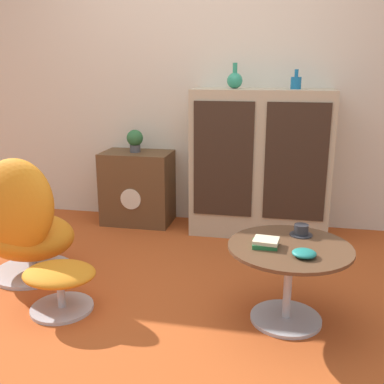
% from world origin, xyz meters
% --- Properties ---
extents(ground_plane, '(12.00, 12.00, 0.00)m').
position_xyz_m(ground_plane, '(0.00, 0.00, 0.00)').
color(ground_plane, '#B74C1E').
extents(wall_back, '(6.40, 0.06, 2.60)m').
position_xyz_m(wall_back, '(0.00, 1.60, 1.30)').
color(wall_back, beige).
rests_on(wall_back, ground_plane).
extents(sideboard, '(1.11, 0.46, 1.19)m').
position_xyz_m(sideboard, '(0.54, 1.34, 0.59)').
color(sideboard, tan).
rests_on(sideboard, ground_plane).
extents(tv_console, '(0.60, 0.40, 0.64)m').
position_xyz_m(tv_console, '(-0.53, 1.37, 0.32)').
color(tv_console, brown).
rests_on(tv_console, ground_plane).
extents(egg_chair, '(0.71, 0.67, 0.83)m').
position_xyz_m(egg_chair, '(-0.91, 0.16, 0.37)').
color(egg_chair, '#B7B7BC').
rests_on(egg_chair, ground_plane).
extents(ottoman, '(0.42, 0.36, 0.27)m').
position_xyz_m(ottoman, '(-0.48, -0.19, 0.19)').
color(ottoman, '#B7B7BC').
rests_on(ottoman, ground_plane).
extents(coffee_table, '(0.66, 0.66, 0.44)m').
position_xyz_m(coffee_table, '(0.79, -0.04, 0.31)').
color(coffee_table, '#B7B7BC').
rests_on(coffee_table, ground_plane).
extents(vase_leftmost, '(0.12, 0.12, 0.20)m').
position_xyz_m(vase_leftmost, '(0.32, 1.34, 1.25)').
color(vase_leftmost, '#2D8E6B').
rests_on(vase_leftmost, sideboard).
extents(vase_inner_left, '(0.08, 0.08, 0.15)m').
position_xyz_m(vase_inner_left, '(0.79, 1.34, 1.24)').
color(vase_inner_left, '#196699').
rests_on(vase_inner_left, sideboard).
extents(potted_plant, '(0.14, 0.14, 0.19)m').
position_xyz_m(potted_plant, '(-0.54, 1.37, 0.75)').
color(potted_plant, '#4C4C51').
rests_on(potted_plant, tv_console).
extents(teacup, '(0.13, 0.13, 0.06)m').
position_xyz_m(teacup, '(0.85, 0.13, 0.47)').
color(teacup, '#2D2D33').
rests_on(teacup, coffee_table).
extents(book_stack, '(0.14, 0.13, 0.04)m').
position_xyz_m(book_stack, '(0.66, -0.08, 0.46)').
color(book_stack, '#237038').
rests_on(book_stack, coffee_table).
extents(bowl, '(0.12, 0.12, 0.04)m').
position_xyz_m(bowl, '(0.85, -0.18, 0.46)').
color(bowl, '#1E7A70').
rests_on(bowl, coffee_table).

